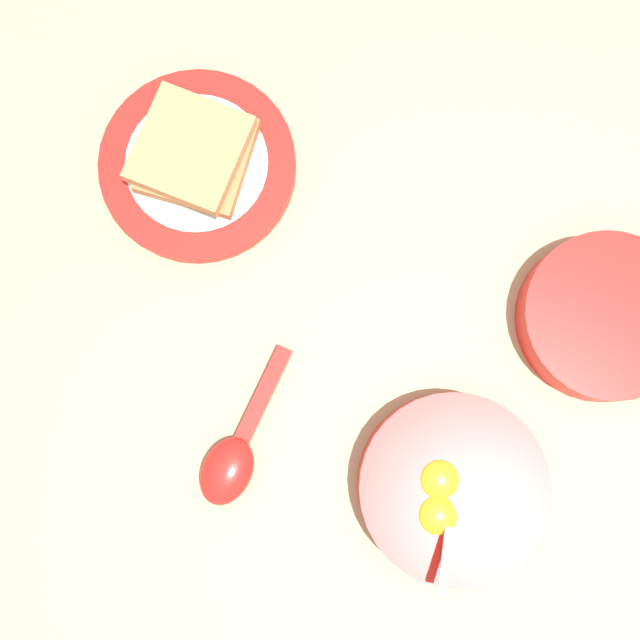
# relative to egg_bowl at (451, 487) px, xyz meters

# --- Properties ---
(ground_plane) EXTENTS (3.00, 3.00, 0.00)m
(ground_plane) POSITION_rel_egg_bowl_xyz_m (0.19, 0.03, -0.02)
(ground_plane) COLOR tan
(egg_bowl) EXTENTS (0.17, 0.17, 0.07)m
(egg_bowl) POSITION_rel_egg_bowl_xyz_m (0.00, 0.00, 0.00)
(egg_bowl) COLOR red
(egg_bowl) RESTS_ON ground_plane
(toast_plate) EXTENTS (0.19, 0.19, 0.02)m
(toast_plate) POSITION_rel_egg_bowl_xyz_m (0.36, -0.12, -0.01)
(toast_plate) COLOR red
(toast_plate) RESTS_ON ground_plane
(toast_sandwich) EXTENTS (0.12, 0.12, 0.03)m
(toast_sandwich) POSITION_rel_egg_bowl_xyz_m (0.36, -0.13, 0.01)
(toast_sandwich) COLOR #9E7042
(toast_sandwich) RESTS_ON toast_plate
(soup_spoon) EXTENTS (0.05, 0.16, 0.03)m
(soup_spoon) POSITION_rel_egg_bowl_xyz_m (0.18, 0.08, -0.01)
(soup_spoon) COLOR red
(soup_spoon) RESTS_ON ground_plane
(congee_bowl) EXTENTS (0.15, 0.15, 0.04)m
(congee_bowl) POSITION_rel_egg_bowl_xyz_m (-0.04, -0.21, -0.00)
(congee_bowl) COLOR red
(congee_bowl) RESTS_ON ground_plane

